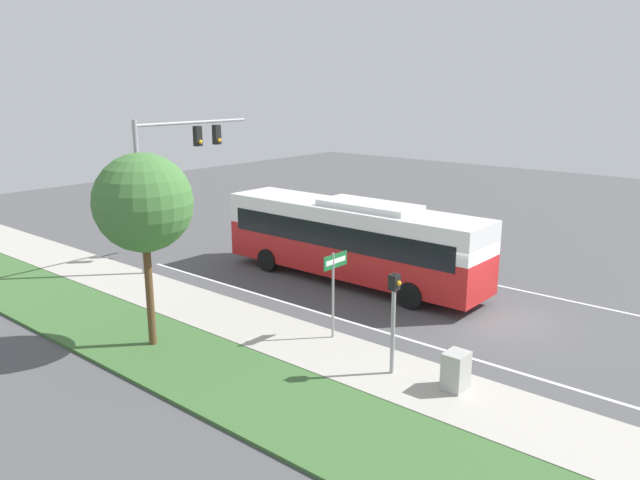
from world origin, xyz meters
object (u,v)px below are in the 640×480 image
signal_gantry (173,162)px  utility_cabinet (456,371)px  street_sign (334,280)px  pedestrian_signal (394,308)px  bus (351,237)px

signal_gantry → utility_cabinet: bearing=-99.8°
signal_gantry → street_sign: 11.22m
signal_gantry → street_sign: (-1.98, -10.70, -2.73)m
signal_gantry → street_sign: bearing=-100.5°
pedestrian_signal → street_sign: pedestrian_signal is taller
street_sign → utility_cabinet: 5.00m
street_sign → bus: bearing=32.4°
street_sign → utility_cabinet: bearing=-98.1°
pedestrian_signal → utility_cabinet: size_ratio=2.90×
pedestrian_signal → utility_cabinet: bearing=-80.6°
bus → street_sign: bus is taller
street_sign → utility_cabinet: (-0.68, -4.76, -1.39)m
utility_cabinet → bus: bearing=53.6°
pedestrian_signal → street_sign: size_ratio=1.03×
bus → pedestrian_signal: (-6.30, -6.29, 0.14)m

